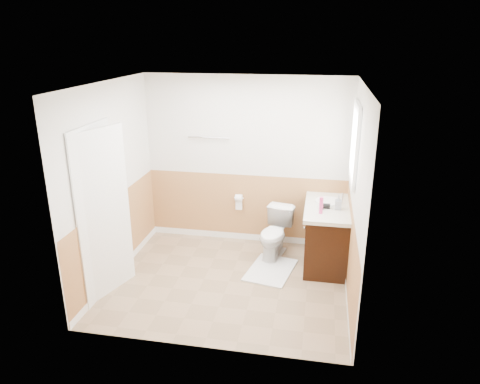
% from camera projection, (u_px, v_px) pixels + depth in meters
% --- Properties ---
extents(floor, '(3.00, 3.00, 0.00)m').
position_uv_depth(floor, '(229.00, 282.00, 5.76)').
color(floor, '#8C7051').
rests_on(floor, ground).
extents(ceiling, '(3.00, 3.00, 0.00)m').
position_uv_depth(ceiling, '(227.00, 84.00, 4.92)').
color(ceiling, white).
rests_on(ceiling, floor).
extents(wall_back, '(3.00, 0.00, 3.00)m').
position_uv_depth(wall_back, '(246.00, 162.00, 6.55)').
color(wall_back, silver).
rests_on(wall_back, floor).
extents(wall_front, '(3.00, 0.00, 3.00)m').
position_uv_depth(wall_front, '(199.00, 236.00, 4.14)').
color(wall_front, silver).
rests_on(wall_front, floor).
extents(wall_left, '(0.00, 3.00, 3.00)m').
position_uv_depth(wall_left, '(111.00, 183.00, 5.60)').
color(wall_left, silver).
rests_on(wall_left, floor).
extents(wall_right, '(0.00, 3.00, 3.00)m').
position_uv_depth(wall_right, '(356.00, 198.00, 5.08)').
color(wall_right, silver).
rests_on(wall_right, floor).
extents(wainscot_back, '(3.00, 0.00, 3.00)m').
position_uv_depth(wainscot_back, '(246.00, 209.00, 6.79)').
color(wainscot_back, '#B27747').
rests_on(wainscot_back, floor).
extents(wainscot_front, '(3.00, 0.00, 3.00)m').
position_uv_depth(wainscot_front, '(202.00, 305.00, 4.40)').
color(wainscot_front, '#B27747').
rests_on(wainscot_front, floor).
extents(wainscot_left, '(0.00, 2.60, 2.60)m').
position_uv_depth(wainscot_left, '(118.00, 237.00, 5.85)').
color(wainscot_left, '#B27747').
rests_on(wainscot_left, floor).
extents(wainscot_right, '(0.00, 2.60, 2.60)m').
position_uv_depth(wainscot_right, '(350.00, 257.00, 5.34)').
color(wainscot_right, '#B27747').
rests_on(wainscot_right, floor).
extents(toilet, '(0.52, 0.75, 0.70)m').
position_uv_depth(toilet, '(275.00, 234.00, 6.32)').
color(toilet, white).
rests_on(toilet, floor).
extents(bath_mat, '(0.70, 0.89, 0.02)m').
position_uv_depth(bath_mat, '(271.00, 270.00, 6.02)').
color(bath_mat, white).
rests_on(bath_mat, floor).
extents(vanity_cabinet, '(0.55, 1.10, 0.80)m').
position_uv_depth(vanity_cabinet, '(326.00, 236.00, 6.11)').
color(vanity_cabinet, black).
rests_on(vanity_cabinet, floor).
extents(vanity_knob_left, '(0.03, 0.03, 0.03)m').
position_uv_depth(vanity_knob_left, '(304.00, 228.00, 6.02)').
color(vanity_knob_left, silver).
rests_on(vanity_knob_left, vanity_cabinet).
extents(vanity_knob_right, '(0.03, 0.03, 0.03)m').
position_uv_depth(vanity_knob_right, '(305.00, 222.00, 6.21)').
color(vanity_knob_right, '#B8B7BE').
rests_on(vanity_knob_right, vanity_cabinet).
extents(countertop, '(0.60, 1.15, 0.05)m').
position_uv_depth(countertop, '(328.00, 208.00, 5.97)').
color(countertop, beige).
rests_on(countertop, vanity_cabinet).
extents(sink_basin, '(0.36, 0.36, 0.02)m').
position_uv_depth(sink_basin, '(328.00, 201.00, 6.10)').
color(sink_basin, white).
rests_on(sink_basin, countertop).
extents(faucet, '(0.02, 0.02, 0.14)m').
position_uv_depth(faucet, '(342.00, 198.00, 6.05)').
color(faucet, '#BCBBC2').
rests_on(faucet, countertop).
extents(lotion_bottle, '(0.05, 0.05, 0.22)m').
position_uv_depth(lotion_bottle, '(321.00, 205.00, 5.68)').
color(lotion_bottle, '#D1367B').
rests_on(lotion_bottle, countertop).
extents(soap_dispenser, '(0.09, 0.09, 0.19)m').
position_uv_depth(soap_dispenser, '(338.00, 202.00, 5.82)').
color(soap_dispenser, '#8D93A0').
rests_on(soap_dispenser, countertop).
extents(hair_dryer_body, '(0.14, 0.07, 0.07)m').
position_uv_depth(hair_dryer_body, '(325.00, 206.00, 5.87)').
color(hair_dryer_body, black).
rests_on(hair_dryer_body, countertop).
extents(hair_dryer_handle, '(0.03, 0.03, 0.07)m').
position_uv_depth(hair_dryer_handle, '(322.00, 209.00, 5.84)').
color(hair_dryer_handle, black).
rests_on(hair_dryer_handle, countertop).
extents(mirror_panel, '(0.02, 0.35, 0.90)m').
position_uv_depth(mirror_panel, '(352.00, 150.00, 6.01)').
color(mirror_panel, silver).
rests_on(mirror_panel, wall_right).
extents(window_frame, '(0.04, 0.80, 1.00)m').
position_uv_depth(window_frame, '(355.00, 144.00, 5.47)').
color(window_frame, white).
rests_on(window_frame, wall_right).
extents(window_glass, '(0.01, 0.70, 0.90)m').
position_uv_depth(window_glass, '(356.00, 144.00, 5.46)').
color(window_glass, white).
rests_on(window_glass, wall_right).
extents(door, '(0.29, 0.78, 2.04)m').
position_uv_depth(door, '(104.00, 214.00, 5.24)').
color(door, white).
rests_on(door, wall_left).
extents(door_frame, '(0.02, 0.92, 2.10)m').
position_uv_depth(door_frame, '(98.00, 213.00, 5.25)').
color(door_frame, white).
rests_on(door_frame, wall_left).
extents(door_knob, '(0.06, 0.06, 0.06)m').
position_uv_depth(door_knob, '(121.00, 210.00, 5.56)').
color(door_knob, silver).
rests_on(door_knob, door).
extents(towel_bar, '(0.62, 0.02, 0.02)m').
position_uv_depth(towel_bar, '(209.00, 138.00, 6.47)').
color(towel_bar, silver).
rests_on(towel_bar, wall_back).
extents(tp_holder_bar, '(0.14, 0.02, 0.02)m').
position_uv_depth(tp_holder_bar, '(239.00, 198.00, 6.68)').
color(tp_holder_bar, silver).
rests_on(tp_holder_bar, wall_back).
extents(tp_roll, '(0.10, 0.11, 0.11)m').
position_uv_depth(tp_roll, '(239.00, 198.00, 6.68)').
color(tp_roll, white).
rests_on(tp_roll, tp_holder_bar).
extents(tp_sheet, '(0.10, 0.01, 0.16)m').
position_uv_depth(tp_sheet, '(239.00, 205.00, 6.72)').
color(tp_sheet, white).
rests_on(tp_sheet, tp_roll).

